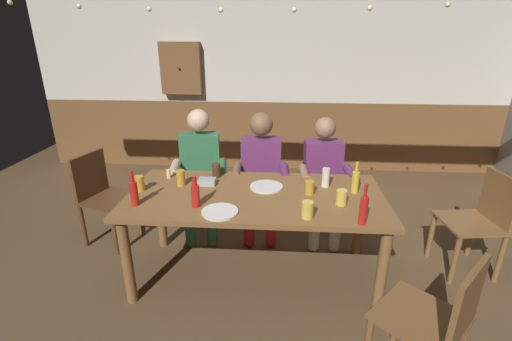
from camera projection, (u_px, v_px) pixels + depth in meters
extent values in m
plane|color=brown|center=(255.00, 279.00, 3.01)|extent=(7.96, 7.96, 0.00)
cube|color=silver|center=(269.00, 51.00, 4.93)|extent=(6.63, 0.12, 1.38)
cube|color=brown|center=(268.00, 135.00, 5.36)|extent=(6.63, 0.12, 1.00)
cube|color=brown|center=(255.00, 196.00, 2.81)|extent=(2.01, 0.94, 0.04)
cylinder|color=brown|center=(127.00, 262.00, 2.65)|extent=(0.08, 0.08, 0.72)
cylinder|color=brown|center=(382.00, 273.00, 2.52)|extent=(0.08, 0.08, 0.72)
cylinder|color=brown|center=(161.00, 212.00, 3.37)|extent=(0.08, 0.08, 0.72)
cylinder|color=brown|center=(360.00, 219.00, 3.25)|extent=(0.08, 0.08, 0.72)
cube|color=#33724C|center=(201.00, 161.00, 3.57)|extent=(0.40, 0.26, 0.56)
sphere|color=beige|center=(198.00, 120.00, 3.42)|extent=(0.21, 0.21, 0.21)
cylinder|color=#33724C|center=(212.00, 191.00, 3.53)|extent=(0.18, 0.42, 0.13)
cylinder|color=#33724C|center=(190.00, 191.00, 3.52)|extent=(0.18, 0.42, 0.13)
cylinder|color=#33724C|center=(212.00, 225.00, 3.44)|extent=(0.10, 0.10, 0.42)
cylinder|color=#33724C|center=(190.00, 226.00, 3.42)|extent=(0.10, 0.10, 0.42)
cylinder|color=#33724C|center=(222.00, 167.00, 3.34)|extent=(0.12, 0.29, 0.08)
cylinder|color=beige|center=(175.00, 168.00, 3.32)|extent=(0.12, 0.29, 0.08)
cube|color=#6B2D66|center=(261.00, 164.00, 3.53)|extent=(0.39, 0.22, 0.53)
sphere|color=brown|center=(261.00, 124.00, 3.39)|extent=(0.22, 0.22, 0.22)
cylinder|color=#AD1919|center=(271.00, 192.00, 3.49)|extent=(0.14, 0.37, 0.13)
cylinder|color=#AD1919|center=(250.00, 192.00, 3.50)|extent=(0.14, 0.37, 0.13)
cylinder|color=#AD1919|center=(271.00, 226.00, 3.42)|extent=(0.10, 0.10, 0.42)
cylinder|color=#AD1919|center=(249.00, 226.00, 3.43)|extent=(0.10, 0.10, 0.42)
cylinder|color=#6B2D66|center=(284.00, 171.00, 3.29)|extent=(0.09, 0.28, 0.08)
cylinder|color=brown|center=(237.00, 170.00, 3.30)|extent=(0.09, 0.28, 0.08)
cube|color=#6B2D66|center=(322.00, 166.00, 3.50)|extent=(0.37, 0.23, 0.51)
sphere|color=#9E755B|center=(325.00, 128.00, 3.36)|extent=(0.20, 0.20, 0.20)
cylinder|color=silver|center=(334.00, 195.00, 3.45)|extent=(0.16, 0.40, 0.13)
cylinder|color=silver|center=(313.00, 195.00, 3.45)|extent=(0.16, 0.40, 0.13)
cylinder|color=silver|center=(336.00, 230.00, 3.36)|extent=(0.10, 0.10, 0.42)
cylinder|color=silver|center=(315.00, 230.00, 3.36)|extent=(0.10, 0.10, 0.42)
cylinder|color=#6B2D66|center=(350.00, 173.00, 3.26)|extent=(0.10, 0.28, 0.08)
cylinder|color=#9E755B|center=(304.00, 173.00, 3.26)|extent=(0.10, 0.28, 0.08)
cube|color=brown|center=(110.00, 199.00, 3.42)|extent=(0.55, 0.55, 0.02)
cube|color=brown|center=(90.00, 175.00, 3.41)|extent=(0.15, 0.39, 0.42)
cylinder|color=brown|center=(141.00, 215.00, 3.61)|extent=(0.04, 0.04, 0.44)
cylinder|color=brown|center=(115.00, 233.00, 3.28)|extent=(0.04, 0.04, 0.44)
cylinder|color=brown|center=(112.00, 209.00, 3.74)|extent=(0.04, 0.04, 0.44)
cylinder|color=brown|center=(83.00, 226.00, 3.41)|extent=(0.04, 0.04, 0.44)
cube|color=brown|center=(470.00, 223.00, 3.00)|extent=(0.49, 0.49, 0.02)
cube|color=brown|center=(499.00, 199.00, 2.93)|extent=(0.08, 0.40, 0.42)
cylinder|color=brown|center=(455.00, 260.00, 2.89)|extent=(0.04, 0.04, 0.44)
cylinder|color=brown|center=(431.00, 235.00, 3.25)|extent=(0.04, 0.04, 0.44)
cylinder|color=brown|center=(500.00, 259.00, 2.91)|extent=(0.04, 0.04, 0.44)
cylinder|color=brown|center=(472.00, 234.00, 3.27)|extent=(0.04, 0.04, 0.44)
cube|color=brown|center=(420.00, 317.00, 2.01)|extent=(0.62, 0.62, 0.02)
cube|color=brown|center=(467.00, 304.00, 1.79)|extent=(0.29, 0.31, 0.42)
cylinder|color=brown|center=(398.00, 314.00, 2.34)|extent=(0.04, 0.04, 0.44)
cylinder|color=#F9E08C|center=(169.00, 174.00, 3.10)|extent=(0.04, 0.04, 0.08)
cube|color=#B2B7BC|center=(207.00, 182.00, 2.97)|extent=(0.14, 0.10, 0.05)
cylinder|color=white|center=(266.00, 187.00, 2.92)|extent=(0.27, 0.27, 0.01)
cylinder|color=white|center=(220.00, 212.00, 2.51)|extent=(0.26, 0.26, 0.01)
cylinder|color=red|center=(195.00, 196.00, 2.58)|extent=(0.06, 0.06, 0.17)
cylinder|color=red|center=(194.00, 181.00, 2.54)|extent=(0.03, 0.03, 0.07)
cylinder|color=red|center=(134.00, 194.00, 2.59)|extent=(0.06, 0.06, 0.18)
cylinder|color=red|center=(132.00, 177.00, 2.55)|extent=(0.02, 0.02, 0.09)
cylinder|color=red|center=(363.00, 210.00, 2.34)|extent=(0.05, 0.05, 0.20)
cylinder|color=red|center=(366.00, 190.00, 2.29)|extent=(0.02, 0.02, 0.09)
cylinder|color=gold|center=(355.00, 182.00, 2.80)|extent=(0.06, 0.06, 0.17)
cylinder|color=gold|center=(357.00, 167.00, 2.76)|extent=(0.02, 0.02, 0.08)
cylinder|color=#E5C64C|center=(341.00, 197.00, 2.62)|extent=(0.08, 0.08, 0.11)
cylinder|color=gold|center=(181.00, 178.00, 2.94)|extent=(0.07, 0.07, 0.13)
cylinder|color=#4C2D19|center=(216.00, 170.00, 3.11)|extent=(0.07, 0.07, 0.13)
cylinder|color=gold|center=(310.00, 188.00, 2.79)|extent=(0.07, 0.07, 0.11)
cylinder|color=#E5C64C|center=(308.00, 210.00, 2.43)|extent=(0.08, 0.08, 0.12)
cylinder|color=white|center=(326.00, 178.00, 2.92)|extent=(0.06, 0.06, 0.16)
cylinder|color=gold|center=(140.00, 184.00, 2.84)|extent=(0.07, 0.07, 0.12)
cube|color=brown|center=(181.00, 68.00, 4.97)|extent=(0.56, 0.12, 0.70)
sphere|color=black|center=(179.00, 69.00, 4.90)|extent=(0.03, 0.03, 0.03)
sphere|color=#F9EAB2|center=(10.00, 2.00, 2.60)|extent=(0.04, 0.04, 0.04)
sphere|color=#F9EAB2|center=(79.00, 6.00, 2.58)|extent=(0.04, 0.04, 0.04)
sphere|color=#F9EAB2|center=(149.00, 9.00, 2.55)|extent=(0.04, 0.04, 0.04)
sphere|color=#F9EAB2|center=(221.00, 10.00, 2.52)|extent=(0.04, 0.04, 0.04)
sphere|color=#F9EAB2|center=(294.00, 10.00, 2.49)|extent=(0.04, 0.04, 0.04)
sphere|color=#F9EAB2|center=(370.00, 8.00, 2.45)|extent=(0.04, 0.04, 0.04)
sphere|color=#F9EAB2|center=(448.00, 5.00, 2.41)|extent=(0.04, 0.04, 0.04)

